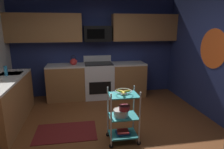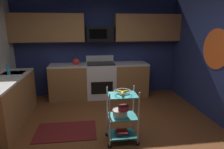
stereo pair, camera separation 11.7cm
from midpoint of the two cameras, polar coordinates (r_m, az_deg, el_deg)
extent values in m
cube|color=brown|center=(3.55, -1.68, -18.61)|extent=(4.40, 4.80, 0.04)
cube|color=navy|center=(5.44, -5.47, 7.71)|extent=(4.52, 0.06, 2.60)
cylinder|color=#E5591E|center=(4.40, 26.80, 6.77)|extent=(0.00, 0.80, 0.80)
cube|color=#9E6B3D|center=(5.28, -4.97, -2.00)|extent=(2.60, 0.60, 0.88)
cube|color=silver|center=(5.17, -5.08, 2.91)|extent=(2.60, 0.60, 0.04)
cube|color=#9E6B3D|center=(4.34, -29.44, -7.42)|extent=(0.60, 1.89, 0.88)
cube|color=silver|center=(4.21, -30.19, -1.56)|extent=(0.60, 1.89, 0.04)
cube|color=#B7BABC|center=(4.68, -28.07, -0.66)|extent=(0.44, 0.36, 0.16)
cube|color=white|center=(5.28, -4.55, -1.77)|extent=(0.76, 0.64, 0.92)
cube|color=black|center=(5.00, -4.17, -3.98)|extent=(0.56, 0.01, 0.32)
cube|color=white|center=(5.44, -4.95, 4.64)|extent=(0.76, 0.06, 0.18)
cube|color=black|center=(5.17, -4.65, 3.25)|extent=(0.72, 0.60, 0.02)
cube|color=#9E6B3D|center=(5.27, -19.83, 12.76)|extent=(1.84, 0.33, 0.70)
cube|color=#9E6B3D|center=(5.48, 8.86, 13.42)|extent=(1.76, 0.33, 0.70)
cube|color=black|center=(5.19, -4.93, 11.85)|extent=(0.70, 0.38, 0.40)
cube|color=black|center=(4.99, -5.43, 11.76)|extent=(0.44, 0.01, 0.24)
cylinder|color=silver|center=(3.07, -1.38, -13.44)|extent=(0.02, 0.02, 0.88)
cylinder|color=black|center=(3.30, -1.34, -20.23)|extent=(0.07, 0.02, 0.07)
cylinder|color=silver|center=(3.17, 7.05, -12.69)|extent=(0.02, 0.02, 0.88)
cylinder|color=black|center=(3.39, 6.82, -19.36)|extent=(0.07, 0.02, 0.07)
cylinder|color=silver|center=(3.38, -2.26, -10.79)|extent=(0.02, 0.02, 0.88)
cylinder|color=black|center=(3.59, -2.19, -17.18)|extent=(0.07, 0.02, 0.07)
cylinder|color=silver|center=(3.46, 5.40, -10.21)|extent=(0.02, 0.02, 0.88)
cylinder|color=black|center=(3.67, 5.23, -16.49)|extent=(0.07, 0.02, 0.07)
cube|color=teal|center=(3.43, 2.17, -17.09)|extent=(0.46, 0.35, 0.02)
cube|color=teal|center=(3.27, 2.22, -12.14)|extent=(0.46, 0.35, 0.02)
cube|color=teal|center=(3.13, 2.29, -6.04)|extent=(0.46, 0.35, 0.02)
torus|color=silver|center=(3.10, 2.30, -4.85)|extent=(0.27, 0.27, 0.01)
cylinder|color=silver|center=(3.12, 2.29, -5.72)|extent=(0.12, 0.12, 0.02)
ellipsoid|color=yellow|center=(3.13, 3.10, -4.97)|extent=(0.17, 0.09, 0.04)
ellipsoid|color=yellow|center=(3.13, 1.51, -4.95)|extent=(0.15, 0.14, 0.04)
ellipsoid|color=yellow|center=(3.06, 2.29, -5.42)|extent=(0.08, 0.17, 0.04)
cylinder|color=silver|center=(3.24, 1.60, -11.19)|extent=(0.24, 0.24, 0.11)
torus|color=silver|center=(3.22, 1.61, -10.32)|extent=(0.25, 0.25, 0.01)
cylinder|color=maroon|center=(3.17, 2.57, -9.78)|extent=(0.17, 0.17, 0.08)
torus|color=maroon|center=(3.16, 2.58, -9.15)|extent=(0.18, 0.18, 0.01)
cube|color=#1E4C8C|center=(3.42, 2.17, -16.73)|extent=(0.24, 0.17, 0.03)
cube|color=#B22626|center=(3.40, 2.18, -16.33)|extent=(0.21, 0.18, 0.02)
sphere|color=red|center=(5.14, -11.87, 3.64)|extent=(0.18, 0.18, 0.18)
sphere|color=black|center=(5.13, -11.92, 4.60)|extent=(0.03, 0.03, 0.03)
cone|color=red|center=(5.14, -10.98, 3.88)|extent=(0.09, 0.04, 0.06)
torus|color=black|center=(5.12, -11.93, 4.87)|extent=(0.12, 0.01, 0.12)
cylinder|color=#2D8CBF|center=(4.47, -29.40, 0.94)|extent=(0.06, 0.06, 0.20)
cube|color=maroon|center=(3.82, -14.23, -16.06)|extent=(1.11, 0.71, 0.01)
camera|label=1|loc=(0.06, -90.97, -0.24)|focal=31.15mm
camera|label=2|loc=(0.06, 89.03, 0.24)|focal=31.15mm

